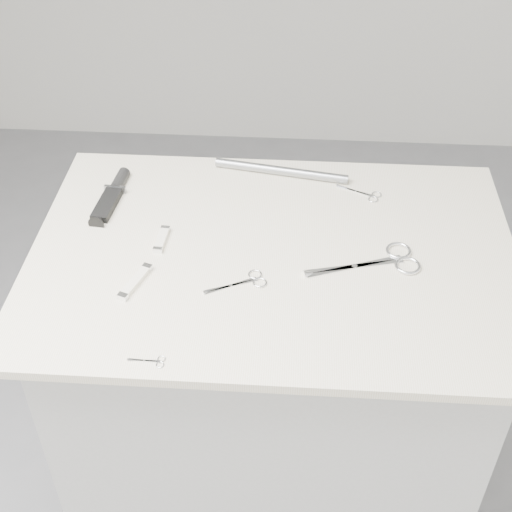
# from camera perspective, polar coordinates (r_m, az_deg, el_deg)

# --- Properties ---
(ground) EXTENTS (4.00, 4.00, 0.01)m
(ground) POSITION_cam_1_polar(r_m,az_deg,el_deg) (2.17, 0.97, -18.76)
(ground) COLOR gray
(ground) RESTS_ON ground
(plinth) EXTENTS (0.90, 0.60, 0.90)m
(plinth) POSITION_cam_1_polar(r_m,az_deg,el_deg) (1.80, 1.13, -11.26)
(plinth) COLOR #B7B7B5
(plinth) RESTS_ON ground
(display_board) EXTENTS (1.00, 0.70, 0.02)m
(display_board) POSITION_cam_1_polar(r_m,az_deg,el_deg) (1.47, 1.36, 0.01)
(display_board) COLOR beige
(display_board) RESTS_ON plinth
(large_shears) EXTENTS (0.23, 0.13, 0.01)m
(large_shears) POSITION_cam_1_polar(r_m,az_deg,el_deg) (1.46, 10.34, -0.41)
(large_shears) COLOR silver
(large_shears) RESTS_ON display_board
(embroidery_scissors_a) EXTENTS (0.12, 0.08, 0.00)m
(embroidery_scissors_a) POSITION_cam_1_polar(r_m,az_deg,el_deg) (1.39, -0.79, -2.06)
(embroidery_scissors_a) COLOR silver
(embroidery_scissors_a) RESTS_ON display_board
(embroidery_scissors_b) EXTENTS (0.10, 0.07, 0.00)m
(embroidery_scissors_b) POSITION_cam_1_polar(r_m,az_deg,el_deg) (1.64, 8.78, 4.90)
(embroidery_scissors_b) COLOR silver
(embroidery_scissors_b) RESTS_ON display_board
(tiny_scissors) EXTENTS (0.07, 0.03, 0.00)m
(tiny_scissors) POSITION_cam_1_polar(r_m,az_deg,el_deg) (1.26, -8.33, -8.33)
(tiny_scissors) COLOR silver
(tiny_scissors) RESTS_ON display_board
(sheathed_knife) EXTENTS (0.05, 0.19, 0.02)m
(sheathed_knife) POSITION_cam_1_polar(r_m,az_deg,el_deg) (1.65, -11.37, 4.90)
(sheathed_knife) COLOR black
(sheathed_knife) RESTS_ON display_board
(pocket_knife_a) EXTENTS (0.06, 0.11, 0.01)m
(pocket_knife_a) POSITION_cam_1_polar(r_m,az_deg,el_deg) (1.40, -9.63, -2.01)
(pocket_knife_a) COLOR white
(pocket_knife_a) RESTS_ON display_board
(pocket_knife_b) EXTENTS (0.02, 0.08, 0.01)m
(pocket_knife_b) POSITION_cam_1_polar(r_m,az_deg,el_deg) (1.50, -7.55, 1.32)
(pocket_knife_b) COLOR white
(pocket_knife_b) RESTS_ON display_board
(metal_rail) EXTENTS (0.32, 0.08, 0.02)m
(metal_rail) POSITION_cam_1_polar(r_m,az_deg,el_deg) (1.69, 2.02, 6.83)
(metal_rail) COLOR gray
(metal_rail) RESTS_ON display_board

